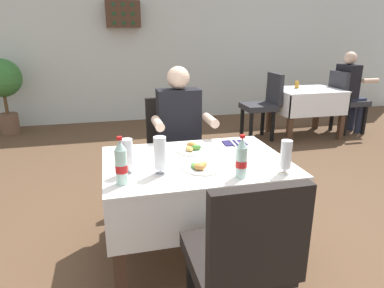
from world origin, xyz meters
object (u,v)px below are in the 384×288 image
at_px(beer_glass_right, 160,156).
at_px(background_table_tumbler, 297,85).
at_px(napkin_cutlery_set, 234,143).
at_px(plate_near_camera, 202,167).
at_px(main_dining_table, 196,183).
at_px(beer_glass_left, 127,156).
at_px(cola_bottle_secondary, 121,163).
at_px(background_chair_left, 264,102).
at_px(background_chair_right, 346,98).
at_px(beer_glass_middle, 286,157).
at_px(plate_far_diner, 193,149).
at_px(background_dining_table, 306,101).
at_px(potted_plant_corner, 2,84).
at_px(chair_near_camera_side, 242,257).
at_px(background_patron, 350,88).
at_px(seated_diner_far, 180,132).
at_px(cola_bottle_primary, 241,159).
at_px(wall_bottle_rack, 123,14).
at_px(chair_far_diner_seat, 172,146).

height_order(beer_glass_right, background_table_tumbler, beer_glass_right).
bearing_deg(napkin_cutlery_set, plate_near_camera, -130.70).
height_order(main_dining_table, beer_glass_left, beer_glass_left).
bearing_deg(cola_bottle_secondary, napkin_cutlery_set, 32.04).
bearing_deg(main_dining_table, background_chair_left, 56.26).
relative_size(cola_bottle_secondary, background_chair_right, 0.28).
xyz_separation_m(cola_bottle_secondary, background_table_tumbler, (2.77, 2.92, -0.06)).
relative_size(cola_bottle_secondary, background_table_tumbler, 2.47).
bearing_deg(beer_glass_middle, background_table_tumbler, 58.73).
xyz_separation_m(plate_far_diner, background_chair_left, (1.67, 2.36, -0.18)).
height_order(napkin_cutlery_set, background_dining_table, napkin_cutlery_set).
bearing_deg(beer_glass_right, beer_glass_left, 162.15).
distance_m(plate_far_diner, background_chair_left, 2.90).
distance_m(beer_glass_left, potted_plant_corner, 4.21).
height_order(main_dining_table, beer_glass_right, beer_glass_right).
relative_size(chair_near_camera_side, background_patron, 0.77).
distance_m(seated_diner_far, beer_glass_middle, 1.15).
bearing_deg(beer_glass_right, beer_glass_middle, -13.46).
height_order(cola_bottle_primary, background_chair_right, cola_bottle_primary).
xyz_separation_m(plate_near_camera, plate_far_diner, (0.03, 0.34, 0.00)).
distance_m(background_dining_table, background_chair_left, 0.69).
distance_m(beer_glass_middle, background_table_tumbler, 3.52).
distance_m(main_dining_table, background_table_tumbler, 3.51).
bearing_deg(wall_bottle_rack, cola_bottle_secondary, -94.02).
bearing_deg(beer_glass_left, background_patron, 36.68).
bearing_deg(chair_far_diner_seat, beer_glass_right, -104.56).
bearing_deg(cola_bottle_primary, background_chair_right, 44.80).
distance_m(napkin_cutlery_set, background_table_tumbler, 3.05).
bearing_deg(plate_far_diner, potted_plant_corner, 120.38).
xyz_separation_m(background_chair_right, background_patron, (0.05, 0.00, 0.16)).
relative_size(napkin_cutlery_set, background_table_tumbler, 1.76).
xyz_separation_m(beer_glass_right, background_dining_table, (2.65, 2.72, -0.30)).
xyz_separation_m(main_dining_table, beer_glass_left, (-0.44, -0.12, 0.27)).
xyz_separation_m(main_dining_table, background_chair_right, (3.08, 2.55, -0.00)).
xyz_separation_m(beer_glass_middle, background_chair_right, (2.63, 2.89, -0.27)).
xyz_separation_m(main_dining_table, background_chair_left, (1.70, 2.55, -0.00)).
relative_size(seated_diner_far, napkin_cutlery_set, 6.52).
bearing_deg(chair_far_diner_seat, main_dining_table, -90.00).
height_order(chair_near_camera_side, beer_glass_left, chair_near_camera_side).
relative_size(napkin_cutlery_set, wall_bottle_rack, 0.34).
distance_m(chair_far_diner_seat, seated_diner_far, 0.20).
bearing_deg(beer_glass_middle, napkin_cutlery_set, 97.21).
distance_m(plate_far_diner, background_chair_right, 3.86).
relative_size(seated_diner_far, beer_glass_left, 5.95).
bearing_deg(potted_plant_corner, plate_far_diner, -59.62).
height_order(background_dining_table, background_chair_left, background_chair_left).
height_order(plate_near_camera, background_chair_left, background_chair_left).
bearing_deg(background_patron, potted_plant_corner, 166.80).
bearing_deg(cola_bottle_primary, beer_glass_middle, -3.29).
xyz_separation_m(main_dining_table, cola_bottle_secondary, (-0.49, -0.26, 0.28)).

